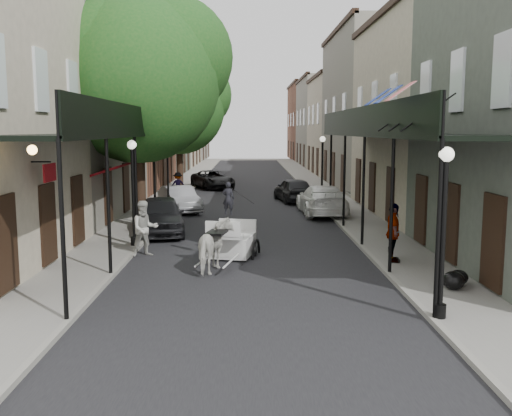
{
  "coord_description": "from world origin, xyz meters",
  "views": [
    {
      "loc": [
        -0.07,
        -13.93,
        4.18
      ],
      "look_at": [
        0.19,
        4.86,
        1.6
      ],
      "focal_mm": 40.0,
      "sensor_mm": 36.0,
      "label": 1
    }
  ],
  "objects_px": {
    "horse": "(216,246)",
    "car_right_near": "(322,200)",
    "pedestrian_sidewalk_right": "(393,233)",
    "car_left_mid": "(179,199)",
    "lamppost_right_near": "(443,230)",
    "carriage": "(235,225)",
    "pedestrian_sidewalk_left": "(178,185)",
    "tree_far": "(184,105)",
    "lamppost_left": "(133,191)",
    "car_left_near": "(161,215)",
    "lamppost_right_far": "(322,168)",
    "tree_near": "(148,74)",
    "car_left_far": "(213,180)",
    "car_right_far": "(294,190)",
    "pedestrian_walking": "(145,229)"
  },
  "relations": [
    {
      "from": "horse",
      "to": "car_right_near",
      "type": "distance_m",
      "value": 12.27
    },
    {
      "from": "pedestrian_sidewalk_right",
      "to": "car_left_mid",
      "type": "distance_m",
      "value": 14.3
    },
    {
      "from": "lamppost_right_near",
      "to": "carriage",
      "type": "bearing_deg",
      "value": 123.56
    },
    {
      "from": "pedestrian_sidewalk_right",
      "to": "pedestrian_sidewalk_left",
      "type": "bearing_deg",
      "value": 32.72
    },
    {
      "from": "tree_far",
      "to": "horse",
      "type": "height_order",
      "value": "tree_far"
    },
    {
      "from": "lamppost_left",
      "to": "horse",
      "type": "distance_m",
      "value": 4.74
    },
    {
      "from": "car_left_near",
      "to": "car_left_mid",
      "type": "distance_m",
      "value": 6.26
    },
    {
      "from": "lamppost_left",
      "to": "lamppost_right_far",
      "type": "xyz_separation_m",
      "value": [
        8.2,
        12.0,
        0.0
      ]
    },
    {
      "from": "tree_near",
      "to": "pedestrian_sidewalk_left",
      "type": "relative_size",
      "value": 6.31
    },
    {
      "from": "tree_near",
      "to": "lamppost_right_far",
      "type": "bearing_deg",
      "value": 43.31
    },
    {
      "from": "tree_far",
      "to": "car_left_near",
      "type": "bearing_deg",
      "value": -87.58
    },
    {
      "from": "lamppost_right_far",
      "to": "carriage",
      "type": "height_order",
      "value": "lamppost_right_far"
    },
    {
      "from": "pedestrian_sidewalk_left",
      "to": "car_left_mid",
      "type": "relative_size",
      "value": 0.38
    },
    {
      "from": "lamppost_left",
      "to": "carriage",
      "type": "relative_size",
      "value": 1.45
    },
    {
      "from": "pedestrian_sidewalk_left",
      "to": "car_left_far",
      "type": "height_order",
      "value": "pedestrian_sidewalk_left"
    },
    {
      "from": "lamppost_right_far",
      "to": "car_right_far",
      "type": "height_order",
      "value": "lamppost_right_far"
    },
    {
      "from": "lamppost_right_near",
      "to": "car_left_near",
      "type": "distance_m",
      "value": 13.39
    },
    {
      "from": "lamppost_left",
      "to": "lamppost_right_far",
      "type": "distance_m",
      "value": 14.53
    },
    {
      "from": "lamppost_right_far",
      "to": "pedestrian_sidewalk_right",
      "type": "xyz_separation_m",
      "value": [
        0.31,
        -14.71,
        -1.01
      ]
    },
    {
      "from": "horse",
      "to": "car_left_far",
      "type": "relative_size",
      "value": 0.39
    },
    {
      "from": "tree_near",
      "to": "pedestrian_sidewalk_right",
      "type": "relative_size",
      "value": 5.25
    },
    {
      "from": "carriage",
      "to": "tree_far",
      "type": "bearing_deg",
      "value": 113.13
    },
    {
      "from": "pedestrian_walking",
      "to": "car_left_near",
      "type": "relative_size",
      "value": 0.42
    },
    {
      "from": "lamppost_left",
      "to": "car_left_far",
      "type": "distance_m",
      "value": 20.98
    },
    {
      "from": "car_right_near",
      "to": "pedestrian_sidewalk_left",
      "type": "bearing_deg",
      "value": -41.45
    },
    {
      "from": "lamppost_right_near",
      "to": "car_left_near",
      "type": "height_order",
      "value": "lamppost_right_near"
    },
    {
      "from": "lamppost_left",
      "to": "pedestrian_walking",
      "type": "xyz_separation_m",
      "value": [
        0.6,
        -1.26,
        -1.12
      ]
    },
    {
      "from": "tree_near",
      "to": "tree_far",
      "type": "distance_m",
      "value": 14.02
    },
    {
      "from": "horse",
      "to": "pedestrian_sidewalk_right",
      "type": "relative_size",
      "value": 0.99
    },
    {
      "from": "pedestrian_walking",
      "to": "horse",
      "type": "bearing_deg",
      "value": -65.25
    },
    {
      "from": "tree_far",
      "to": "lamppost_left",
      "type": "height_order",
      "value": "tree_far"
    },
    {
      "from": "lamppost_left",
      "to": "car_right_far",
      "type": "height_order",
      "value": "lamppost_left"
    },
    {
      "from": "pedestrian_sidewalk_left",
      "to": "lamppost_left",
      "type": "bearing_deg",
      "value": 79.61
    },
    {
      "from": "lamppost_left",
      "to": "car_left_far",
      "type": "xyz_separation_m",
      "value": [
        1.5,
        20.88,
        -1.4
      ]
    },
    {
      "from": "car_left_near",
      "to": "lamppost_right_near",
      "type": "bearing_deg",
      "value": -63.88
    },
    {
      "from": "pedestrian_walking",
      "to": "pedestrian_sidewalk_right",
      "type": "height_order",
      "value": "pedestrian_sidewalk_right"
    },
    {
      "from": "car_left_mid",
      "to": "car_left_far",
      "type": "distance_m",
      "value": 11.78
    },
    {
      "from": "lamppost_left",
      "to": "pedestrian_walking",
      "type": "bearing_deg",
      "value": -64.61
    },
    {
      "from": "lamppost_right_far",
      "to": "carriage",
      "type": "distance_m",
      "value": 13.87
    },
    {
      "from": "tree_near",
      "to": "car_left_far",
      "type": "bearing_deg",
      "value": 84.54
    },
    {
      "from": "pedestrian_sidewalk_right",
      "to": "car_right_near",
      "type": "xyz_separation_m",
      "value": [
        -0.82,
        10.71,
        -0.3
      ]
    },
    {
      "from": "carriage",
      "to": "pedestrian_walking",
      "type": "relative_size",
      "value": 1.37
    },
    {
      "from": "car_left_far",
      "to": "car_right_far",
      "type": "bearing_deg",
      "value": -78.05
    },
    {
      "from": "lamppost_right_near",
      "to": "pedestrian_sidewalk_right",
      "type": "height_order",
      "value": "lamppost_right_near"
    },
    {
      "from": "horse",
      "to": "pedestrian_sidewalk_right",
      "type": "height_order",
      "value": "pedestrian_sidewalk_right"
    },
    {
      "from": "horse",
      "to": "car_left_mid",
      "type": "distance_m",
      "value": 12.77
    },
    {
      "from": "pedestrian_sidewalk_left",
      "to": "car_right_far",
      "type": "bearing_deg",
      "value": 158.16
    },
    {
      "from": "pedestrian_sidewalk_left",
      "to": "car_right_far",
      "type": "xyz_separation_m",
      "value": [
        6.91,
        -1.29,
        -0.17
      ]
    },
    {
      "from": "tree_far",
      "to": "car_left_near",
      "type": "distance_m",
      "value": 16.13
    },
    {
      "from": "tree_near",
      "to": "car_right_near",
      "type": "relative_size",
      "value": 1.89
    }
  ]
}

